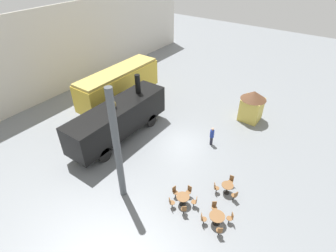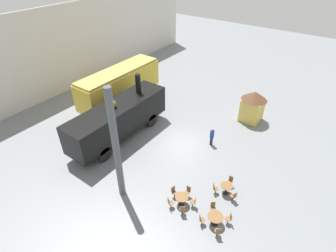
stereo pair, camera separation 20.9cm
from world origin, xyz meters
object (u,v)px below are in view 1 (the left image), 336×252
(cafe_chair_0, at_px, (231,218))
(ticket_kiosk, at_px, (252,104))
(steam_locomotive, at_px, (119,118))
(cafe_table_near, at_px, (217,217))
(cafe_table_mid, at_px, (183,198))
(visitor_person, at_px, (212,136))
(passenger_coach_vintage, at_px, (119,84))
(cafe_table_far, at_px, (227,187))

(cafe_chair_0, xyz_separation_m, ticket_kiosk, (11.62, 3.26, 1.16))
(steam_locomotive, distance_m, cafe_table_near, 11.18)
(cafe_table_mid, relative_size, visitor_person, 0.51)
(steam_locomotive, height_order, cafe_chair_0, steam_locomotive)
(passenger_coach_vintage, relative_size, cafe_table_far, 11.86)
(steam_locomotive, relative_size, cafe_table_far, 12.07)
(passenger_coach_vintage, height_order, ticket_kiosk, passenger_coach_vintage)
(passenger_coach_vintage, distance_m, cafe_chair_0, 16.89)
(passenger_coach_vintage, relative_size, steam_locomotive, 0.98)
(cafe_table_mid, height_order, cafe_table_far, cafe_table_far)
(cafe_table_mid, distance_m, visitor_person, 6.71)
(cafe_table_far, relative_size, visitor_person, 0.47)
(ticket_kiosk, bearing_deg, cafe_table_far, -167.72)
(passenger_coach_vintage, relative_size, visitor_person, 5.63)
(visitor_person, bearing_deg, passenger_coach_vintage, 86.84)
(cafe_table_near, relative_size, cafe_table_far, 1.18)
(cafe_chair_0, bearing_deg, ticket_kiosk, -111.64)
(ticket_kiosk, bearing_deg, cafe_table_mid, -179.23)
(cafe_chair_0, bearing_deg, cafe_table_far, -97.25)
(cafe_table_mid, bearing_deg, cafe_table_near, -90.69)
(steam_locomotive, bearing_deg, visitor_person, -62.01)
(steam_locomotive, xyz_separation_m, cafe_table_near, (-2.94, -10.69, -1.44))
(passenger_coach_vintage, distance_m, cafe_table_mid, 14.35)
(cafe_table_mid, distance_m, cafe_chair_0, 3.14)
(cafe_table_far, bearing_deg, cafe_chair_0, -149.92)
(cafe_table_mid, xyz_separation_m, cafe_chair_0, (0.48, -3.10, -0.05))
(passenger_coach_vintage, height_order, cafe_chair_0, passenger_coach_vintage)
(cafe_table_near, distance_m, cafe_table_far, 2.60)
(cafe_chair_0, distance_m, visitor_person, 7.56)
(passenger_coach_vintage, height_order, cafe_table_far, passenger_coach_vintage)
(passenger_coach_vintage, bearing_deg, cafe_chair_0, -113.45)
(cafe_chair_0, xyz_separation_m, visitor_person, (6.08, 4.48, 0.40))
(cafe_table_near, xyz_separation_m, cafe_table_mid, (0.03, 2.43, -0.01))
(cafe_chair_0, bearing_deg, visitor_person, -90.96)
(passenger_coach_vintage, bearing_deg, cafe_table_mid, -120.20)
(cafe_table_far, bearing_deg, visitor_person, 39.21)
(steam_locomotive, bearing_deg, cafe_table_mid, -109.39)
(cafe_table_mid, relative_size, ticket_kiosk, 0.29)
(steam_locomotive, bearing_deg, passenger_coach_vintage, 43.58)
(ticket_kiosk, bearing_deg, passenger_coach_vintage, 112.11)
(cafe_table_near, height_order, visitor_person, visitor_person)
(steam_locomotive, xyz_separation_m, cafe_table_mid, (-2.91, -8.26, -1.45))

